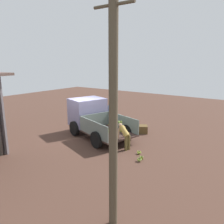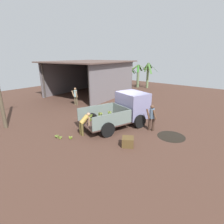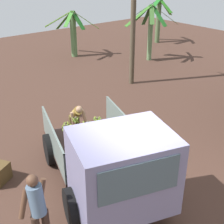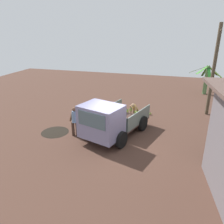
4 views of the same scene
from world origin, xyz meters
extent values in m
plane|color=#493026|center=(0.00, 0.00, 0.00)|extent=(36.00, 36.00, 0.00)
cylinder|color=black|center=(-0.23, -3.67, 0.00)|extent=(1.54, 1.54, 0.01)
cube|color=#432E28|center=(-1.82, -0.06, 0.46)|extent=(3.11, 2.70, 0.08)
cube|color=slate|center=(-1.53, 0.87, 0.90)|extent=(2.52, 0.84, 0.79)
cube|color=slate|center=(-2.12, -0.99, 0.90)|extent=(2.52, 0.84, 0.79)
cube|color=slate|center=(-0.60, -0.45, 0.90)|extent=(0.65, 1.92, 0.79)
cube|color=gray|center=(0.26, -0.72, 1.24)|extent=(2.02, 2.32, 1.63)
cube|color=#4C606B|center=(0.98, -0.95, 1.56)|extent=(0.50, 1.50, 0.72)
cylinder|color=black|center=(0.35, 0.33, 0.42)|extent=(0.87, 0.47, 0.85)
cylinder|color=black|center=(-0.27, -1.63, 0.42)|extent=(0.87, 0.47, 0.85)
cylinder|color=black|center=(-1.89, 1.04, 0.42)|extent=(0.87, 0.47, 0.85)
cylinder|color=black|center=(-2.51, -0.92, 0.42)|extent=(0.87, 0.47, 0.85)
sphere|color=#443D2C|center=(-2.38, -0.39, 0.74)|extent=(0.06, 0.06, 0.06)
cylinder|color=olive|center=(-2.35, -0.41, 0.69)|extent=(0.08, 0.12, 0.12)
cylinder|color=#8B9E45|center=(-2.35, -0.37, 0.68)|extent=(0.06, 0.11, 0.13)
cylinder|color=olive|center=(-2.36, -0.34, 0.70)|extent=(0.13, 0.09, 0.09)
cylinder|color=olive|center=(-2.41, -0.34, 0.70)|extent=(0.13, 0.09, 0.09)
cylinder|color=olive|center=(-2.44, -0.37, 0.70)|extent=(0.06, 0.14, 0.08)
cylinder|color=#5B7722|center=(-2.41, -0.41, 0.68)|extent=(0.10, 0.09, 0.13)
cylinder|color=#7DAA26|center=(-2.38, -0.43, 0.68)|extent=(0.11, 0.03, 0.12)
sphere|color=brown|center=(-1.90, -0.56, 1.27)|extent=(0.09, 0.09, 0.09)
cylinder|color=#89A943|center=(-1.86, -0.59, 1.20)|extent=(0.13, 0.14, 0.15)
cylinder|color=#90A536|center=(-1.84, -0.54, 1.21)|extent=(0.08, 0.17, 0.14)
cylinder|color=olive|center=(-1.89, -0.50, 1.20)|extent=(0.16, 0.08, 0.16)
cylinder|color=olive|center=(-1.95, -0.52, 1.21)|extent=(0.13, 0.16, 0.14)
cylinder|color=olive|center=(-1.97, -0.58, 1.22)|extent=(0.09, 0.18, 0.12)
cylinder|color=#84A43A|center=(-1.91, -0.62, 1.21)|extent=(0.17, 0.07, 0.14)
sphere|color=brown|center=(-2.81, 0.14, 0.91)|extent=(0.09, 0.09, 0.09)
cylinder|color=#95A83D|center=(-2.84, 0.18, 0.84)|extent=(0.14, 0.12, 0.16)
cylinder|color=olive|center=(-2.87, 0.13, 0.85)|extent=(0.07, 0.16, 0.15)
cylinder|color=olive|center=(-2.81, 0.08, 0.85)|extent=(0.17, 0.05, 0.13)
cylinder|color=olive|center=(-2.76, 0.12, 0.84)|extent=(0.11, 0.16, 0.15)
cylinder|color=#88A63A|center=(-2.78, 0.18, 0.84)|extent=(0.13, 0.12, 0.17)
sphere|color=#48412E|center=(-2.07, 0.05, 1.10)|extent=(0.09, 0.09, 0.09)
cylinder|color=olive|center=(-2.13, 0.04, 1.01)|extent=(0.08, 0.17, 0.20)
cylinder|color=olive|center=(-2.10, -0.04, 1.05)|extent=(0.22, 0.12, 0.12)
cylinder|color=olive|center=(-2.04, -0.01, 1.01)|extent=(0.17, 0.12, 0.20)
cylinder|color=#92B22B|center=(-1.98, 0.02, 1.05)|extent=(0.10, 0.22, 0.13)
cylinder|color=olive|center=(-2.03, 0.09, 1.01)|extent=(0.15, 0.15, 0.20)
cylinder|color=olive|center=(-2.07, 0.12, 1.01)|extent=(0.19, 0.06, 0.19)
cylinder|color=olive|center=(-2.12, 0.09, 1.01)|extent=(0.15, 0.17, 0.19)
sphere|color=brown|center=(-2.36, 0.58, 0.94)|extent=(0.08, 0.08, 0.08)
cylinder|color=olive|center=(-2.31, 0.53, 0.88)|extent=(0.17, 0.16, 0.14)
cylinder|color=#8AA923|center=(-2.28, 0.57, 0.89)|extent=(0.06, 0.20, 0.12)
cylinder|color=#7AA32B|center=(-2.33, 0.62, 0.86)|extent=(0.14, 0.13, 0.18)
cylinder|color=#87A84A|center=(-2.37, 0.65, 0.87)|extent=(0.18, 0.06, 0.15)
cylinder|color=olive|center=(-2.42, 0.63, 0.88)|extent=(0.15, 0.18, 0.13)
cylinder|color=olive|center=(-2.42, 0.58, 0.86)|extent=(0.05, 0.15, 0.18)
cylinder|color=#8DA630|center=(-2.41, 0.53, 0.88)|extent=(0.16, 0.16, 0.14)
cylinder|color=olive|center=(-2.35, 0.51, 0.88)|extent=(0.19, 0.07, 0.14)
sphere|color=#403929|center=(-2.29, -0.50, 1.09)|extent=(0.08, 0.08, 0.08)
cylinder|color=olive|center=(-2.35, -0.53, 1.02)|extent=(0.12, 0.17, 0.16)
cylinder|color=olive|center=(-2.30, -0.55, 1.01)|extent=(0.16, 0.08, 0.18)
cylinder|color=#5A7324|center=(-2.24, -0.55, 1.03)|extent=(0.16, 0.16, 0.14)
cylinder|color=olive|center=(-2.21, -0.50, 1.05)|extent=(0.05, 0.20, 0.11)
cylinder|color=#95AE3A|center=(-2.25, -0.43, 1.05)|extent=(0.18, 0.14, 0.11)
cylinder|color=#8EAF4C|center=(-2.32, -0.43, 1.03)|extent=(0.19, 0.10, 0.14)
cylinder|color=olive|center=(-2.35, -0.48, 1.02)|extent=(0.10, 0.17, 0.16)
cube|color=slate|center=(8.54, 8.27, 1.82)|extent=(0.91, 6.57, 3.63)
cube|color=slate|center=(4.17, 11.00, 1.82)|extent=(8.05, 1.10, 3.63)
cube|color=slate|center=(4.97, 4.55, 1.82)|extent=(8.05, 1.10, 3.63)
cube|color=brown|center=(4.57, 7.77, 3.69)|extent=(9.75, 8.44, 0.12)
cylinder|color=#3F3833|center=(0.37, 10.33, 1.82)|extent=(0.16, 0.16, 3.63)
cylinder|color=#3F3833|center=(1.13, 4.27, 1.82)|extent=(0.16, 0.16, 3.63)
cylinder|color=#697B55|center=(12.19, 6.09, 1.53)|extent=(0.35, 0.35, 3.06)
cube|color=#335819|center=(12.62, 6.07, 2.67)|extent=(0.88, 0.30, 0.89)
cube|color=#2D7421|center=(12.39, 6.61, 2.79)|extent=(0.61, 1.13, 0.65)
cube|color=#578331|center=(11.60, 6.49, 2.68)|extent=(1.37, 1.04, 0.88)
cube|color=#2B6F21|center=(11.64, 5.79, 2.66)|extent=(1.22, 0.79, 0.91)
cube|color=#4E6732|center=(12.32, 5.49, 2.78)|extent=(0.49, 1.26, 0.68)
cylinder|color=#4D693F|center=(12.68, 7.90, 1.49)|extent=(0.24, 0.24, 2.97)
cube|color=#29521D|center=(13.08, 7.84, 2.48)|extent=(0.84, 0.33, 1.10)
cube|color=#315D31|center=(13.09, 8.25, 2.64)|extent=(0.99, 0.90, 0.78)
cube|color=#4D6F26|center=(12.72, 8.59, 2.44)|extent=(0.34, 1.41, 1.18)
cube|color=#2D7D1F|center=(12.41, 8.21, 2.59)|extent=(0.71, 0.79, 0.88)
cube|color=#3C8031|center=(12.28, 7.98, 2.45)|extent=(0.86, 0.37, 1.17)
cube|color=#3B7629|center=(12.19, 7.37, 2.61)|extent=(1.15, 1.21, 0.85)
cube|color=#36691F|center=(12.63, 7.42, 2.43)|extent=(0.32, 0.99, 1.19)
cube|color=#334D29|center=(13.12, 7.58, 2.43)|extent=(1.06, 0.88, 1.21)
cylinder|color=#718658|center=(12.71, 4.87, 1.66)|extent=(0.32, 0.32, 3.33)
cube|color=#346E24|center=(13.45, 5.01, 2.99)|extent=(1.55, 0.56, 0.80)
cube|color=#406D2F|center=(12.96, 5.32, 2.88)|extent=(0.69, 1.02, 1.00)
cube|color=#488731|center=(12.57, 5.24, 2.87)|extent=(0.50, 0.83, 1.03)
cube|color=#365421|center=(12.29, 4.90, 2.82)|extent=(0.86, 0.27, 1.13)
cube|color=#3D682C|center=(12.43, 4.47, 2.69)|extent=(0.79, 0.96, 1.38)
cube|color=#1F5118|center=(13.07, 4.31, 2.79)|extent=(0.89, 1.24, 1.19)
cylinder|color=#3D2A20|center=(-0.15, -2.49, 0.39)|extent=(0.18, 0.18, 0.79)
cylinder|color=#3D2A20|center=(-0.19, -2.27, 0.39)|extent=(0.18, 0.18, 0.79)
cylinder|color=slate|center=(-0.21, -2.39, 1.09)|extent=(0.41, 0.35, 0.65)
sphere|color=brown|center=(-0.25, -2.40, 1.51)|extent=(0.22, 0.22, 0.22)
cylinder|color=brown|center=(-0.29, -2.60, 1.08)|extent=(0.15, 0.29, 0.59)
cylinder|color=brown|center=(-0.35, -2.21, 1.07)|extent=(0.15, 0.28, 0.59)
cylinder|color=brown|center=(-3.26, 0.47, 0.36)|extent=(0.17, 0.17, 0.71)
cylinder|color=brown|center=(-3.31, 0.28, 0.36)|extent=(0.17, 0.17, 0.71)
cylinder|color=#B28E3E|center=(-3.08, 0.33, 0.90)|extent=(0.64, 0.39, 0.57)
sphere|color=tan|center=(-2.80, 0.27, 1.15)|extent=(0.20, 0.20, 0.20)
cylinder|color=tan|center=(-2.82, 0.45, 0.79)|extent=(0.13, 0.21, 0.54)
cylinder|color=tan|center=(-2.92, 0.11, 0.79)|extent=(0.12, 0.16, 0.53)
cylinder|color=brown|center=(0.64, 5.47, 0.39)|extent=(0.17, 0.17, 0.78)
cylinder|color=brown|center=(0.61, 5.68, 0.39)|extent=(0.17, 0.17, 0.78)
cylinder|color=#99BFBD|center=(0.62, 5.58, 1.08)|extent=(0.33, 0.32, 0.61)
sphere|color=#8C6746|center=(0.61, 5.57, 1.50)|extent=(0.22, 0.22, 0.22)
cylinder|color=#8C6746|center=(0.57, 5.37, 1.06)|extent=(0.13, 0.25, 0.58)
cylinder|color=#8C6746|center=(0.48, 5.75, 1.08)|extent=(0.14, 0.34, 0.57)
sphere|color=brown|center=(-3.99, 0.48, 0.13)|extent=(0.07, 0.07, 0.07)
cylinder|color=#9AB241|center=(-3.94, 0.51, 0.09)|extent=(0.12, 0.15, 0.11)
cylinder|color=#94AF2A|center=(-3.99, 0.52, 0.07)|extent=(0.14, 0.06, 0.14)
cylinder|color=#95AF34|center=(-4.05, 0.51, 0.10)|extent=(0.12, 0.16, 0.09)
cylinder|color=olive|center=(-4.03, 0.45, 0.07)|extent=(0.11, 0.14, 0.14)
cylinder|color=olive|center=(-3.99, 0.43, 0.07)|extent=(0.14, 0.05, 0.14)
cylinder|color=#92A746|center=(-3.95, 0.44, 0.08)|extent=(0.12, 0.14, 0.12)
sphere|color=#453E2D|center=(-4.35, 0.91, 0.13)|extent=(0.06, 0.06, 0.06)
cylinder|color=olive|center=(-4.40, 0.91, 0.07)|extent=(0.05, 0.13, 0.13)
cylinder|color=olive|center=(-4.38, 0.88, 0.07)|extent=(0.12, 0.11, 0.13)
cylinder|color=olive|center=(-4.35, 0.86, 0.08)|extent=(0.14, 0.04, 0.11)
cylinder|color=#9CB04F|center=(-4.31, 0.88, 0.08)|extent=(0.13, 0.13, 0.12)
cylinder|color=olive|center=(-4.29, 0.92, 0.10)|extent=(0.06, 0.15, 0.09)
cylinder|color=olive|center=(-4.31, 0.95, 0.08)|extent=(0.13, 0.13, 0.12)
cylinder|color=olive|center=(-4.35, 0.97, 0.09)|extent=(0.15, 0.05, 0.11)
cylinder|color=olive|center=(-4.39, 0.94, 0.07)|extent=(0.10, 0.12, 0.14)
sphere|color=#4F4733|center=(-4.39, 1.17, 0.15)|extent=(0.08, 0.08, 0.08)
cylinder|color=#81A739|center=(-4.34, 1.12, 0.10)|extent=(0.15, 0.15, 0.11)
cylinder|color=olive|center=(-4.34, 1.20, 0.09)|extent=(0.12, 0.15, 0.13)
cylinder|color=#8DA938|center=(-4.40, 1.23, 0.10)|extent=(0.17, 0.07, 0.12)
cylinder|color=olive|center=(-4.45, 1.18, 0.11)|extent=(0.06, 0.17, 0.10)
cylinder|color=olive|center=(-4.41, 1.13, 0.08)|extent=(0.13, 0.10, 0.15)
cube|color=brown|center=(-2.66, -2.38, 0.23)|extent=(0.79, 0.79, 0.46)
camera|label=1|loc=(-8.48, 8.94, 4.23)|focal=35.00mm
camera|label=2|loc=(-9.23, -6.73, 4.35)|focal=28.00mm
camera|label=3|loc=(4.06, -4.06, 5.05)|focal=50.00mm
camera|label=4|loc=(9.55, 2.51, 5.50)|focal=35.00mm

